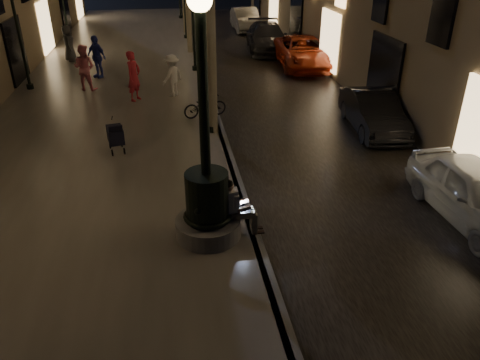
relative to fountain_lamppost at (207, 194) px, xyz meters
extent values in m
plane|color=black|center=(1.00, 13.00, -1.21)|extent=(120.00, 120.00, 0.00)
cube|color=black|center=(4.00, 13.00, -1.20)|extent=(6.00, 45.00, 0.02)
cube|color=#635E57|center=(-3.00, 13.00, -1.11)|extent=(8.00, 45.00, 0.20)
cube|color=#59595B|center=(1.00, 13.00, -1.11)|extent=(0.25, 45.00, 0.20)
cylinder|color=#59595B|center=(0.00, 0.00, -0.81)|extent=(1.40, 1.40, 0.40)
cylinder|color=black|center=(0.00, 0.00, -0.06)|extent=(0.90, 0.90, 1.10)
torus|color=black|center=(0.00, 0.00, -0.51)|extent=(1.04, 1.04, 0.10)
torus|color=black|center=(0.00, 0.00, 0.34)|extent=(0.89, 0.89, 0.09)
cylinder|color=black|center=(0.00, 0.00, 2.09)|extent=(0.20, 0.20, 3.20)
cube|color=gray|center=(0.55, 0.00, -0.52)|extent=(0.35, 0.23, 0.17)
cube|color=white|center=(0.49, 0.00, -0.20)|extent=(0.43, 0.25, 0.55)
sphere|color=tan|center=(0.46, 0.00, 0.16)|extent=(0.20, 0.20, 0.20)
sphere|color=black|center=(0.45, 0.00, 0.20)|extent=(0.20, 0.20, 0.20)
cube|color=gray|center=(0.78, -0.09, -0.52)|extent=(0.44, 0.12, 0.13)
cube|color=gray|center=(0.78, 0.09, -0.52)|extent=(0.44, 0.12, 0.13)
cube|color=gray|center=(0.99, -0.09, -0.77)|extent=(0.12, 0.12, 0.49)
cube|color=gray|center=(0.99, 0.09, -0.77)|extent=(0.12, 0.12, 0.49)
cube|color=black|center=(1.09, -0.09, -1.00)|extent=(0.25, 0.10, 0.03)
cube|color=black|center=(1.09, 0.09, -1.00)|extent=(0.25, 0.10, 0.03)
cube|color=black|center=(0.80, 0.00, -0.45)|extent=(0.23, 0.32, 0.02)
cube|color=black|center=(0.65, 0.00, -0.34)|extent=(0.08, 0.32, 0.21)
cube|color=#AFCBFA|center=(0.66, 0.00, -0.34)|extent=(0.06, 0.29, 0.17)
cylinder|color=#6B604C|center=(0.75, 6.00, 1.49)|extent=(0.28, 0.28, 5.00)
cylinder|color=#6B604C|center=(0.80, 12.00, 1.54)|extent=(0.28, 0.28, 5.10)
cylinder|color=#6B604C|center=(0.70, 18.00, 1.44)|extent=(0.28, 0.28, 4.90)
cylinder|color=black|center=(0.70, 6.00, -0.91)|extent=(0.28, 0.28, 0.20)
cylinder|color=black|center=(0.70, 6.00, 1.19)|extent=(0.12, 0.12, 4.40)
cylinder|color=black|center=(0.70, 14.00, -0.91)|extent=(0.28, 0.28, 0.20)
cylinder|color=black|center=(0.70, 14.00, 1.19)|extent=(0.12, 0.12, 4.40)
cylinder|color=black|center=(0.70, 22.00, -0.91)|extent=(0.28, 0.28, 0.20)
cylinder|color=black|center=(0.70, 22.00, 1.19)|extent=(0.12, 0.12, 4.40)
cylinder|color=black|center=(0.70, 30.00, -0.91)|extent=(0.28, 0.28, 0.20)
cylinder|color=black|center=(-6.40, 12.00, -0.91)|extent=(0.28, 0.28, 0.20)
cylinder|color=black|center=(-6.40, 12.00, 1.19)|extent=(0.12, 0.12, 4.40)
cylinder|color=black|center=(-6.40, 22.00, -0.91)|extent=(0.28, 0.28, 0.20)
cylinder|color=black|center=(-6.40, 22.00, 1.19)|extent=(0.12, 0.12, 4.40)
cube|color=black|center=(-2.29, 4.84, -0.48)|extent=(0.57, 0.80, 0.44)
cube|color=black|center=(-2.22, 4.51, -0.19)|extent=(0.41, 0.24, 0.28)
cylinder|color=black|center=(-2.40, 4.52, -0.91)|extent=(0.08, 0.20, 0.19)
cylinder|color=black|center=(-2.06, 4.59, -0.91)|extent=(0.08, 0.20, 0.19)
cylinder|color=black|center=(-2.51, 5.09, -0.91)|extent=(0.08, 0.20, 0.19)
cylinder|color=black|center=(-2.17, 5.16, -0.91)|extent=(0.08, 0.20, 0.19)
cylinder|color=black|center=(-2.36, 5.22, -0.09)|extent=(0.12, 0.43, 0.27)
imported|color=#A5A9AD|center=(6.20, 0.02, -0.52)|extent=(1.75, 4.08, 1.37)
imported|color=black|center=(6.16, 5.75, -0.55)|extent=(1.78, 4.12, 1.32)
imported|color=maroon|center=(6.20, 14.56, -0.47)|extent=(2.72, 5.43, 1.48)
imported|color=#2F2F34|center=(5.14, 18.45, -0.45)|extent=(2.64, 5.44, 1.53)
imported|color=gray|center=(5.00, 25.11, -0.46)|extent=(1.60, 4.58, 1.51)
imported|color=red|center=(-1.92, 9.77, -0.06)|extent=(0.75, 0.83, 1.90)
imported|color=pink|center=(-4.00, 11.50, -0.08)|extent=(1.08, 0.96, 1.86)
imported|color=silver|center=(-0.45, 10.09, -0.19)|extent=(1.17, 1.20, 1.65)
imported|color=#283595|center=(-3.73, 13.44, -0.08)|extent=(1.12, 1.06, 1.86)
imported|color=#38393E|center=(-5.48, 16.82, -0.12)|extent=(0.63, 0.91, 1.79)
imported|color=black|center=(0.60, 7.45, -0.60)|extent=(1.65, 0.92, 0.82)
camera|label=1|loc=(-0.62, -8.42, 4.76)|focal=35.00mm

